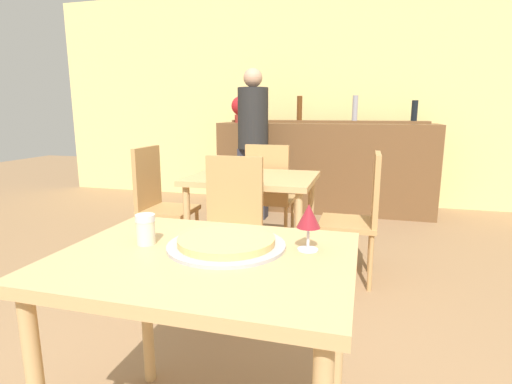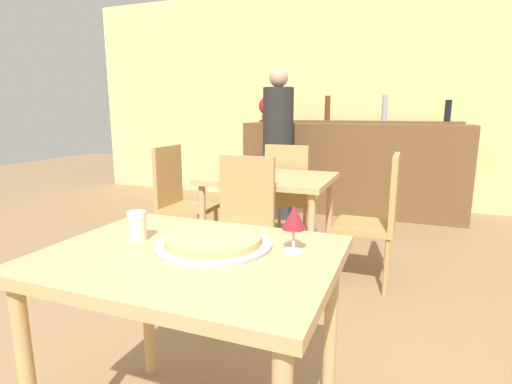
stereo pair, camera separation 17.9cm
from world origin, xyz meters
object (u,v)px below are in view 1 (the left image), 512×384
chair_far_side_right (361,211)px  cheese_shaker (146,229)px  chair_far_side_back (269,190)px  pizza_tray (226,242)px  chair_far_side_front (230,222)px  person_standing (253,139)px  wine_glass (309,217)px  potted_plant (241,108)px  chair_far_side_left (159,198)px

chair_far_side_right → cheese_shaker: bearing=-23.2°
chair_far_side_back → pizza_tray: 2.22m
chair_far_side_front → chair_far_side_back: 1.08m
person_standing → wine_glass: (1.06, -3.08, -0.03)m
chair_far_side_front → potted_plant: size_ratio=2.87×
chair_far_side_back → person_standing: size_ratio=0.56×
chair_far_side_left → potted_plant: 2.15m
chair_far_side_front → pizza_tray: chair_far_side_front is taller
cheese_shaker → wine_glass: 0.57m
chair_far_side_right → potted_plant: 2.64m
cheese_shaker → person_standing: (-0.51, 3.17, 0.09)m
chair_far_side_front → chair_far_side_left: size_ratio=1.00×
chair_far_side_back → pizza_tray: (0.37, -2.17, 0.26)m
chair_far_side_front → person_standing: bearing=101.7°
cheese_shaker → potted_plant: bearing=102.4°
chair_far_side_back → cheese_shaker: 2.23m
chair_far_side_back → pizza_tray: bearing=99.6°
potted_plant → chair_far_side_right: bearing=-52.9°
chair_far_side_back → pizza_tray: chair_far_side_back is taller
chair_far_side_left → chair_far_side_right: same height
chair_far_side_front → pizza_tray: bearing=-71.4°
chair_far_side_back → potted_plant: 1.81m
chair_far_side_front → wine_glass: (0.64, -1.05, 0.36)m
chair_far_side_front → chair_far_side_left: bearing=146.2°
person_standing → potted_plant: bearing=120.0°
chair_far_side_front → potted_plant: 2.76m
chair_far_side_right → person_standing: bearing=-140.7°
potted_plant → wine_glass: bearing=-69.2°
chair_far_side_front → chair_far_side_right: (0.80, 0.54, 0.00)m
chair_far_side_left → wine_glass: chair_far_side_left is taller
chair_far_side_left → wine_glass: 2.17m
chair_far_side_back → chair_far_side_right: size_ratio=1.00×
chair_far_side_back → wine_glass: size_ratio=5.92×
cheese_shaker → person_standing: size_ratio=0.06×
person_standing → chair_far_side_back: bearing=-66.2°
chair_far_side_back → potted_plant: potted_plant is taller
wine_glass → potted_plant: (-1.37, 3.61, 0.38)m
chair_far_side_left → wine_glass: size_ratio=5.92×
pizza_tray → wine_glass: bearing=9.3°
cheese_shaker → person_standing: person_standing is taller
chair_far_side_front → chair_far_side_back: bearing=90.0°
wine_glass → pizza_tray: bearing=-170.7°
chair_far_side_right → wine_glass: (-0.16, -1.59, 0.36)m
wine_glass → chair_far_side_left: bearing=132.3°
chair_far_side_front → wine_glass: size_ratio=5.92×
chair_far_side_left → cheese_shaker: chair_far_side_left is taller
cheese_shaker → wine_glass: (0.56, 0.09, 0.06)m
cheese_shaker → potted_plant: 3.81m
chair_far_side_back → chair_far_side_right: same height
chair_far_side_left → chair_far_side_right: size_ratio=1.00×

